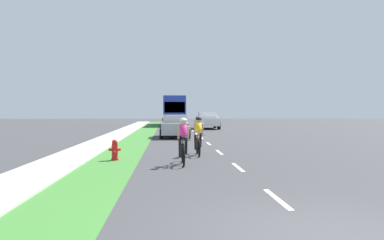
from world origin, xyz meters
The scene contains 10 objects.
ground_plane centered at (0.00, 20.00, 0.00)m, with size 120.00×120.00×0.00m, color #38383A.
grass_verge centered at (-4.19, 20.00, 0.00)m, with size 1.83×70.00×0.01m, color #38722D.
sidewalk_concrete centered at (-6.00, 20.00, 0.00)m, with size 1.79×70.00×0.10m, color #B2ADA3.
lane_markings_center centered at (0.00, 24.00, 0.00)m, with size 0.12×53.49×0.01m.
fire_hydrant_red centered at (-4.19, 8.74, 0.37)m, with size 0.44×0.38×0.76m.
cyclist_lead centered at (-1.73, 7.50, 0.81)m, with size 0.42×1.72×1.58m.
cyclist_trailing centered at (-1.02, 10.02, 0.81)m, with size 0.42×1.72×1.58m.
sedan_silver centered at (-1.78, 20.40, 0.77)m, with size 1.98×4.30×1.52m.
pickup_white centered at (1.70, 32.15, 0.83)m, with size 2.22×5.10×1.64m.
bus_blue centered at (-1.47, 41.70, 1.98)m, with size 2.78×11.60×3.48m.
Camera 1 is at (-2.25, -5.08, 1.82)m, focal length 35.06 mm.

